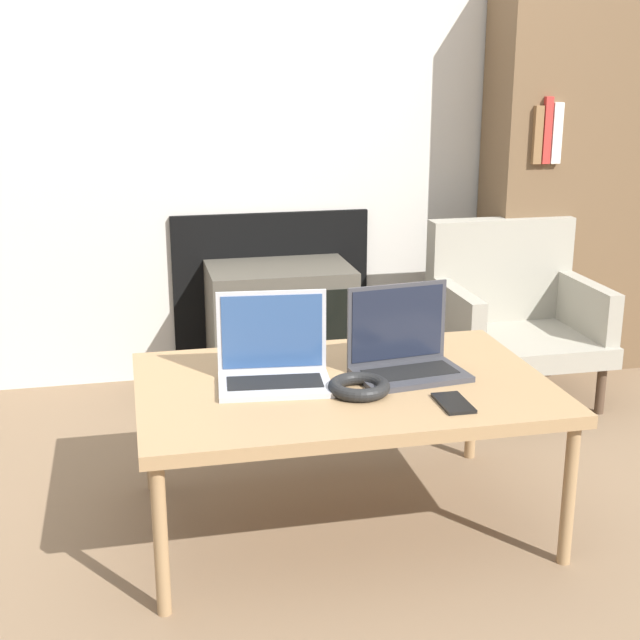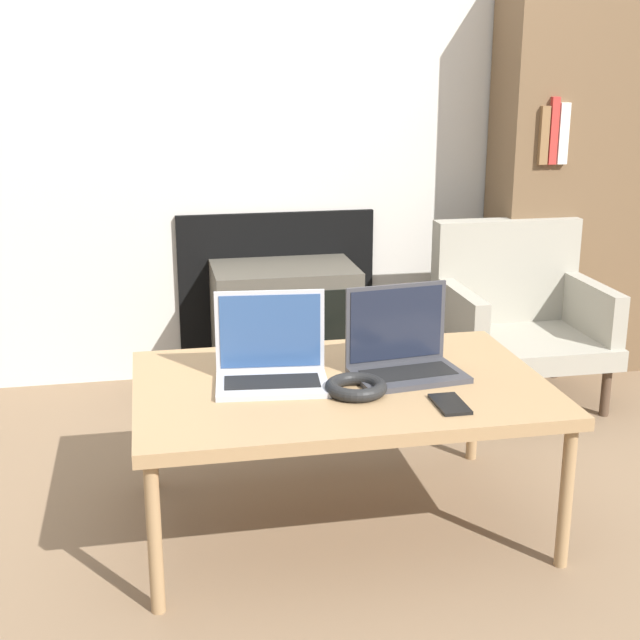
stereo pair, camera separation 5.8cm
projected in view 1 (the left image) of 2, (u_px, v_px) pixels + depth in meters
ground_plane at (376, 592)px, 2.28m from camera, size 14.00×14.00×0.00m
wall_back at (262, 65)px, 3.55m from camera, size 7.00×0.08×2.60m
table at (343, 392)px, 2.50m from camera, size 1.15×0.76×0.44m
laptop_left at (274, 362)px, 2.47m from camera, size 0.33×0.23×0.25m
laptop_right at (405, 352)px, 2.55m from camera, size 0.33×0.24×0.25m
headphones at (359, 387)px, 2.41m from camera, size 0.17×0.17×0.04m
phone at (453, 403)px, 2.33m from camera, size 0.08×0.14×0.01m
tv at (280, 328)px, 3.62m from camera, size 0.57×0.39×0.51m
armchair at (511, 308)px, 3.56m from camera, size 0.60×0.54×0.69m
bookshelf at (574, 178)px, 3.76m from camera, size 0.74×0.32×1.65m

